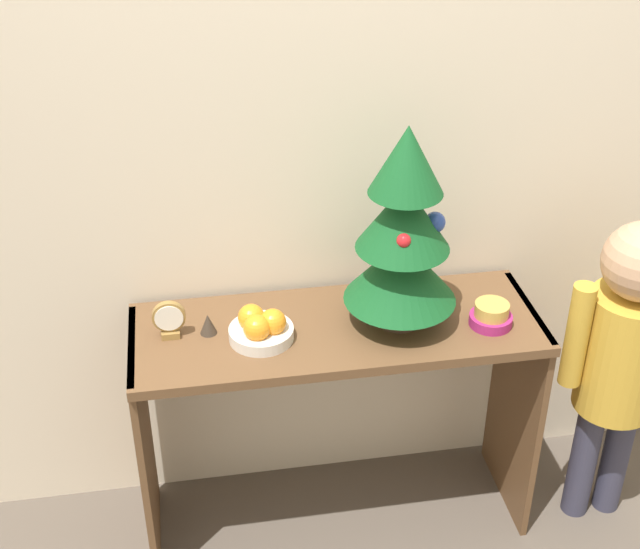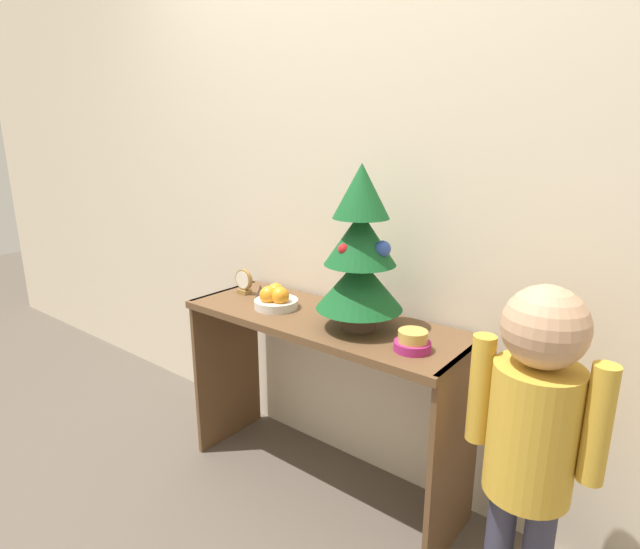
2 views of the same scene
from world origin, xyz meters
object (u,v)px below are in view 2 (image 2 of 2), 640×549
at_px(singing_bowl, 413,342).
at_px(child_figure, 533,421).
at_px(desk_clock, 244,282).
at_px(fruit_bowl, 276,299).
at_px(figurine, 260,291).
at_px(mini_tree, 360,253).

xyz_separation_m(singing_bowl, child_figure, (0.41, -0.04, -0.12)).
bearing_deg(desk_clock, child_figure, -5.81).
height_order(fruit_bowl, singing_bowl, fruit_bowl).
height_order(figurine, child_figure, child_figure).
bearing_deg(fruit_bowl, singing_bowl, -3.15).
xyz_separation_m(fruit_bowl, desk_clock, (-0.25, 0.06, 0.02)).
bearing_deg(figurine, singing_bowl, -6.50).
bearing_deg(desk_clock, figurine, -0.68).
bearing_deg(child_figure, singing_bowl, 174.21).
distance_m(desk_clock, figurine, 0.11).
xyz_separation_m(mini_tree, singing_bowl, (0.26, -0.06, -0.26)).
relative_size(singing_bowl, figurine, 2.00).
relative_size(mini_tree, child_figure, 0.57).
distance_m(mini_tree, child_figure, 0.77).
height_order(mini_tree, figurine, mini_tree).
height_order(singing_bowl, child_figure, child_figure).
distance_m(mini_tree, desk_clock, 0.69).
xyz_separation_m(fruit_bowl, figurine, (-0.14, 0.05, -0.01)).
bearing_deg(singing_bowl, child_figure, -5.79).
distance_m(mini_tree, fruit_bowl, 0.47).
xyz_separation_m(fruit_bowl, child_figure, (1.06, -0.08, -0.13)).
height_order(fruit_bowl, desk_clock, desk_clock).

